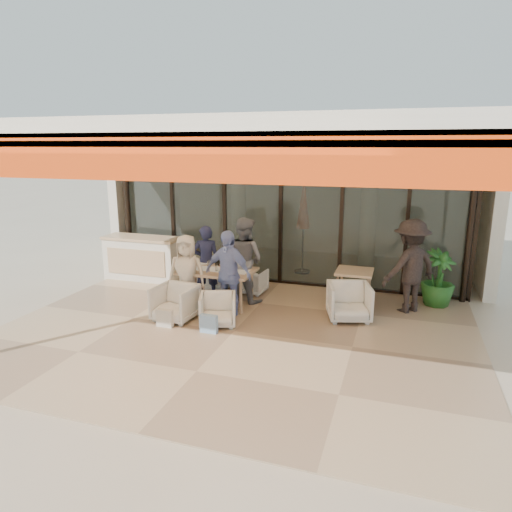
% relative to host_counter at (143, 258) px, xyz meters
% --- Properties ---
extents(ground, '(70.00, 70.00, 0.00)m').
position_rel_host_counter_xyz_m(ground, '(3.17, -2.30, -0.53)').
color(ground, '#C6B293').
rests_on(ground, ground).
extents(terrace_floor, '(8.00, 6.00, 0.01)m').
position_rel_host_counter_xyz_m(terrace_floor, '(3.17, -2.30, -0.53)').
color(terrace_floor, tan).
rests_on(terrace_floor, ground).
extents(terrace_structure, '(8.00, 6.00, 3.40)m').
position_rel_host_counter_xyz_m(terrace_structure, '(3.17, -2.56, 2.72)').
color(terrace_structure, silver).
rests_on(terrace_structure, ground).
extents(glass_storefront, '(8.08, 0.10, 3.20)m').
position_rel_host_counter_xyz_m(glass_storefront, '(3.17, 0.70, 1.07)').
color(glass_storefront, '#9EADA3').
rests_on(glass_storefront, ground).
extents(interior_block, '(9.05, 3.62, 3.52)m').
position_rel_host_counter_xyz_m(interior_block, '(3.18, 3.02, 1.70)').
color(interior_block, silver).
rests_on(interior_block, ground).
extents(host_counter, '(1.85, 0.65, 1.04)m').
position_rel_host_counter_xyz_m(host_counter, '(0.00, 0.00, 0.00)').
color(host_counter, silver).
rests_on(host_counter, ground).
extents(dining_table, '(1.50, 0.90, 0.93)m').
position_rel_host_counter_xyz_m(dining_table, '(2.36, -1.13, 0.15)').
color(dining_table, tan).
rests_on(dining_table, ground).
extents(chair_far_left, '(0.72, 0.69, 0.66)m').
position_rel_host_counter_xyz_m(chair_far_left, '(1.95, -0.18, -0.20)').
color(chair_far_left, silver).
rests_on(chair_far_left, ground).
extents(chair_far_right, '(0.61, 0.58, 0.58)m').
position_rel_host_counter_xyz_m(chair_far_right, '(2.79, -0.18, -0.24)').
color(chair_far_right, silver).
rests_on(chair_far_right, ground).
extents(chair_near_left, '(0.76, 0.71, 0.72)m').
position_rel_host_counter_xyz_m(chair_near_left, '(1.95, -2.08, -0.17)').
color(chair_near_left, silver).
rests_on(chair_near_left, ground).
extents(chair_near_right, '(0.78, 0.76, 0.64)m').
position_rel_host_counter_xyz_m(chair_near_right, '(2.79, -2.08, -0.21)').
color(chair_near_right, silver).
rests_on(chair_near_right, ground).
extents(diner_navy, '(0.65, 0.54, 1.53)m').
position_rel_host_counter_xyz_m(diner_navy, '(1.95, -0.68, 0.23)').
color(diner_navy, '#1B1F3C').
rests_on(diner_navy, ground).
extents(diner_grey, '(1.01, 0.88, 1.74)m').
position_rel_host_counter_xyz_m(diner_grey, '(2.79, -0.68, 0.34)').
color(diner_grey, slate).
rests_on(diner_grey, ground).
extents(diner_cream, '(0.81, 0.60, 1.50)m').
position_rel_host_counter_xyz_m(diner_cream, '(1.95, -1.58, 0.22)').
color(diner_cream, beige).
rests_on(diner_cream, ground).
extents(diner_periwinkle, '(1.02, 0.58, 1.63)m').
position_rel_host_counter_xyz_m(diner_periwinkle, '(2.79, -1.58, 0.29)').
color(diner_periwinkle, '#7384BF').
rests_on(diner_periwinkle, ground).
extents(tote_bag_cream, '(0.30, 0.10, 0.34)m').
position_rel_host_counter_xyz_m(tote_bag_cream, '(1.95, -2.48, -0.36)').
color(tote_bag_cream, silver).
rests_on(tote_bag_cream, ground).
extents(tote_bag_blue, '(0.30, 0.10, 0.34)m').
position_rel_host_counter_xyz_m(tote_bag_blue, '(2.79, -2.48, -0.36)').
color(tote_bag_blue, '#99BFD8').
rests_on(tote_bag_blue, ground).
extents(side_table, '(0.70, 0.70, 0.74)m').
position_rel_host_counter_xyz_m(side_table, '(4.96, -0.35, 0.11)').
color(side_table, tan).
rests_on(side_table, ground).
extents(side_chair, '(0.91, 0.88, 0.76)m').
position_rel_host_counter_xyz_m(side_chair, '(4.96, -1.10, -0.15)').
color(side_chair, silver).
rests_on(side_chair, ground).
extents(standing_woman, '(1.31, 1.27, 1.80)m').
position_rel_host_counter_xyz_m(standing_woman, '(5.98, -0.32, 0.37)').
color(standing_woman, black).
rests_on(standing_woman, ground).
extents(potted_palm, '(0.90, 0.90, 1.14)m').
position_rel_host_counter_xyz_m(potted_palm, '(6.53, 0.20, 0.04)').
color(potted_palm, '#1E5919').
rests_on(potted_palm, ground).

